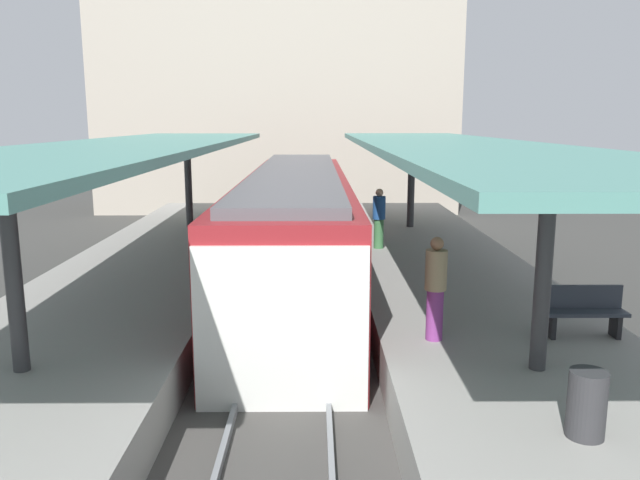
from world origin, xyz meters
name	(u,v)px	position (x,y,z in m)	size (l,w,h in m)	color
ground_plane	(293,327)	(0.00, 0.00, 0.00)	(80.00, 80.00, 0.00)	#383835
platform_left	(124,306)	(-3.80, 0.00, 0.50)	(4.40, 28.00, 1.00)	gray
platform_right	(460,305)	(3.80, 0.00, 0.50)	(4.40, 28.00, 1.00)	gray
track_ballast	(293,322)	(0.00, 0.00, 0.10)	(3.20, 28.00, 0.20)	#423F3D
rail_near_side	(261,315)	(-0.72, 0.00, 0.27)	(0.08, 28.00, 0.14)	slate
rail_far_side	(324,315)	(0.72, 0.00, 0.27)	(0.08, 28.00, 0.14)	slate
commuter_train	(296,227)	(0.00, 3.35, 1.73)	(2.78, 15.98, 3.10)	maroon
canopy_left	(133,148)	(-3.80, 1.40, 3.98)	(4.18, 21.00, 3.09)	#333335
canopy_right	(453,147)	(3.80, 1.40, 3.98)	(4.18, 21.00, 3.10)	#333335
platform_bench	(583,309)	(5.05, -3.46, 1.46)	(1.40, 0.41, 0.86)	black
platform_sign	(546,217)	(5.33, -0.76, 2.62)	(0.90, 0.08, 2.21)	#262628
litter_bin	(587,404)	(3.65, -6.92, 1.40)	(0.44, 0.44, 0.80)	#2D2D30
passenger_near_bench	(379,217)	(2.34, 4.01, 1.89)	(0.36, 0.36, 1.72)	#386B3D
passenger_mid_platform	(436,287)	(2.51, -3.63, 1.91)	(0.36, 0.36, 1.75)	#7A337A
station_building_backdrop	(279,103)	(-1.39, 20.00, 5.50)	(18.00, 6.00, 11.00)	#A89E8E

